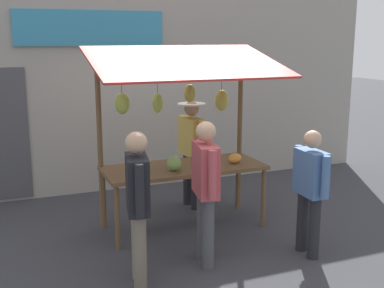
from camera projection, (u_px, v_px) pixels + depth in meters
ground_plane at (184, 226)px, 6.94m from camera, size 40.00×40.00×0.00m
street_backdrop at (134, 91)px, 8.54m from camera, size 9.00×0.30×3.40m
market_stall at (183, 118)px, 6.63m from camera, size 2.50×1.46×2.50m
vendor_with_sunhat at (192, 145)px, 7.56m from camera, size 0.43×0.71×1.67m
shopper_with_shopping_bag at (206, 182)px, 5.63m from camera, size 0.31×0.71×1.69m
shopper_with_ponytail at (138, 198)px, 5.12m from camera, size 0.32×0.70×1.68m
shopper_in_striped_shirt at (310, 185)px, 5.88m from camera, size 0.24×0.67×1.55m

